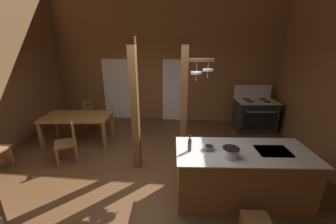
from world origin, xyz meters
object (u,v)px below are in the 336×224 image
object	(u,v)px
stove_range	(254,115)
ladderback_chair_near_window	(68,142)
dining_table	(77,119)
ladderback_chair_by_post	(93,115)
stockpot_on_counter	(231,152)
bottle_tall_on_counter	(190,145)
mixing_bowl_on_counter	(209,148)
kitchen_island	(240,174)

from	to	relation	value
stove_range	ladderback_chair_near_window	xyz separation A→B (m)	(-4.64, -2.23, -0.03)
stove_range	ladderback_chair_near_window	distance (m)	5.15
dining_table	ladderback_chair_by_post	xyz separation A→B (m)	(-0.02, 0.90, -0.20)
ladderback_chair_near_window	stockpot_on_counter	world-z (taller)	stockpot_on_counter
stove_range	bottle_tall_on_counter	size ratio (longest dim) A/B	4.88
ladderback_chair_near_window	mixing_bowl_on_counter	size ratio (longest dim) A/B	5.43
stove_range	dining_table	distance (m)	5.07
ladderback_chair_near_window	bottle_tall_on_counter	bearing A→B (deg)	-18.73
bottle_tall_on_counter	stockpot_on_counter	bearing A→B (deg)	-10.71
kitchen_island	ladderback_chair_near_window	bearing A→B (deg)	167.17
kitchen_island	ladderback_chair_by_post	size ratio (longest dim) A/B	2.35
stockpot_on_counter	dining_table	bearing A→B (deg)	151.25
kitchen_island	ladderback_chair_near_window	size ratio (longest dim) A/B	2.35
kitchen_island	stove_range	xyz separation A→B (m)	(1.11, 3.04, 0.04)
stove_range	ladderback_chair_by_post	size ratio (longest dim) A/B	1.39
kitchen_island	dining_table	xyz separation A→B (m)	(-3.79, 1.73, 0.21)
stove_range	ladderback_chair_by_post	distance (m)	4.94
kitchen_island	stockpot_on_counter	distance (m)	0.62
kitchen_island	stove_range	bearing A→B (deg)	69.98
ladderback_chair_by_post	mixing_bowl_on_counter	distance (m)	4.22
dining_table	bottle_tall_on_counter	size ratio (longest dim) A/B	6.61
stockpot_on_counter	ladderback_chair_by_post	bearing A→B (deg)	141.44
dining_table	bottle_tall_on_counter	bearing A→B (deg)	-31.98
ladderback_chair_by_post	bottle_tall_on_counter	bearing A→B (deg)	-42.74
kitchen_island	mixing_bowl_on_counter	world-z (taller)	mixing_bowl_on_counter
stove_range	bottle_tall_on_counter	xyz separation A→B (m)	(-1.97, -3.14, 0.51)
stockpot_on_counter	mixing_bowl_on_counter	world-z (taller)	stockpot_on_counter
stove_range	stockpot_on_counter	bearing A→B (deg)	-112.65
ladderback_chair_near_window	ladderback_chair_by_post	xyz separation A→B (m)	(-0.28, 1.82, 0.00)
kitchen_island	stove_range	distance (m)	3.23
ladderback_chair_near_window	bottle_tall_on_counter	distance (m)	2.87
stockpot_on_counter	mixing_bowl_on_counter	bearing A→B (deg)	148.32
mixing_bowl_on_counter	bottle_tall_on_counter	size ratio (longest dim) A/B	0.65
dining_table	ladderback_chair_near_window	size ratio (longest dim) A/B	1.88
ladderback_chair_by_post	bottle_tall_on_counter	distance (m)	4.05
mixing_bowl_on_counter	bottle_tall_on_counter	distance (m)	0.32
kitchen_island	mixing_bowl_on_counter	bearing A→B (deg)	-177.39
kitchen_island	ladderback_chair_by_post	world-z (taller)	ladderback_chair_by_post
dining_table	ladderback_chair_near_window	bearing A→B (deg)	-74.47
stove_range	mixing_bowl_on_counter	distance (m)	3.51
ladderback_chair_by_post	stockpot_on_counter	xyz separation A→B (m)	(3.56, -2.84, 0.51)
ladderback_chair_near_window	stockpot_on_counter	size ratio (longest dim) A/B	2.97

